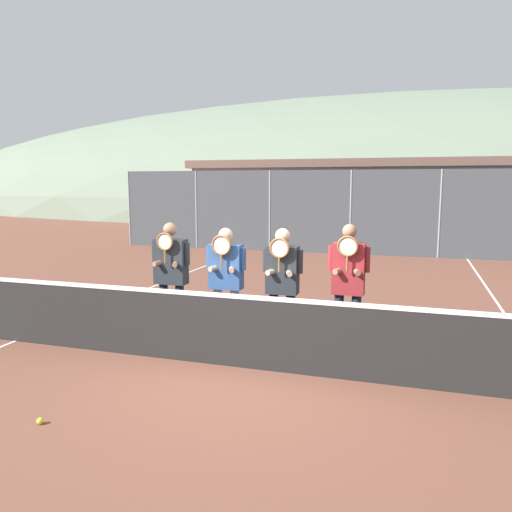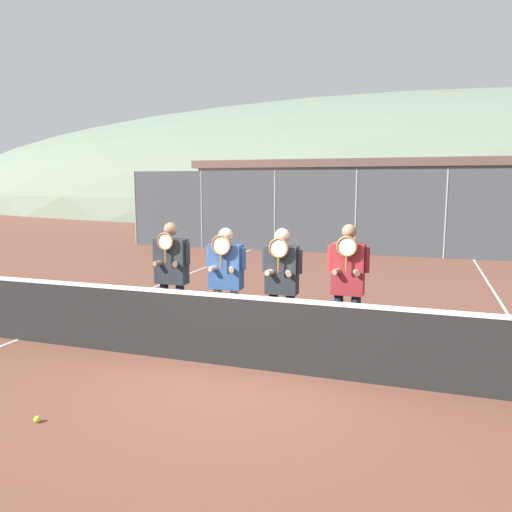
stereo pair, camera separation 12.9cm
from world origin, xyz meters
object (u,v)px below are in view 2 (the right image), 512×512
object	(u,v)px
player_center_right	(282,280)
car_far_left	(255,220)
tennis_ball_on_court	(37,419)
player_leftmost	(171,270)
player_rightmost	(348,281)
car_left_of_center	(384,225)
player_center_left	(226,275)

from	to	relation	value
player_center_right	car_far_left	xyz separation A→B (m)	(-4.46, 12.00, -0.10)
player_center_right	tennis_ball_on_court	size ratio (longest dim) A/B	26.07
player_leftmost	player_rightmost	size ratio (longest dim) A/B	0.98
player_rightmost	tennis_ball_on_court	size ratio (longest dim) A/B	27.17
car_left_of_center	car_far_left	bearing A→B (deg)	-175.47
player_center_right	car_left_of_center	size ratio (longest dim) A/B	0.44
player_leftmost	player_center_right	world-z (taller)	player_leftmost
tennis_ball_on_court	player_center_left	bearing A→B (deg)	73.73
player_center_left	player_center_right	size ratio (longest dim) A/B	0.98
player_rightmost	car_far_left	bearing A→B (deg)	114.25
player_center_right	player_rightmost	world-z (taller)	player_rightmost
car_far_left	tennis_ball_on_court	world-z (taller)	car_far_left
player_leftmost	car_left_of_center	xyz separation A→B (m)	(2.26, 12.30, -0.22)
player_rightmost	car_left_of_center	xyz separation A→B (m)	(-0.42, 12.30, -0.23)
car_far_left	car_left_of_center	world-z (taller)	car_far_left
player_center_left	tennis_ball_on_court	size ratio (longest dim) A/B	25.63
player_leftmost	car_far_left	world-z (taller)	car_far_left
player_center_left	player_rightmost	bearing A→B (deg)	-1.45
player_leftmost	car_left_of_center	world-z (taller)	player_leftmost
player_center_left	player_rightmost	distance (m)	1.80
player_center_left	player_rightmost	size ratio (longest dim) A/B	0.94
player_rightmost	tennis_ball_on_court	distance (m)	4.09
player_leftmost	player_center_left	bearing A→B (deg)	2.90
player_center_left	car_far_left	xyz separation A→B (m)	(-3.56, 11.86, -0.09)
car_left_of_center	player_leftmost	bearing A→B (deg)	-100.41
player_leftmost	car_far_left	xyz separation A→B (m)	(-2.68, 11.91, -0.12)
player_center_left	car_far_left	distance (m)	12.39
player_leftmost	tennis_ball_on_court	size ratio (longest dim) A/B	26.54
car_left_of_center	player_rightmost	bearing A→B (deg)	-88.03
player_leftmost	player_center_right	size ratio (longest dim) A/B	1.02
player_center_left	player_leftmost	bearing A→B (deg)	-177.10
player_rightmost	player_center_left	bearing A→B (deg)	178.55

